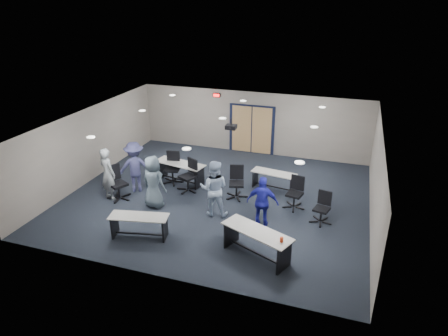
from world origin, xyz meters
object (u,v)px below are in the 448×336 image
(table_front_left, at_px, (139,223))
(table_back_left, at_px, (180,169))
(person_lightblue, at_px, (214,188))
(person_back, at_px, (135,167))
(chair_back_b, at_px, (188,176))
(table_front_right, at_px, (257,239))
(chair_loose_left, at_px, (118,183))
(chair_loose_right, at_px, (322,208))
(chair_back_a, at_px, (172,168))
(person_plaid, at_px, (153,182))
(chair_back_c, at_px, (237,183))
(table_back_right, at_px, (274,178))
(chair_back_d, at_px, (295,193))
(person_navy, at_px, (263,202))
(person_gray, at_px, (108,174))

(table_front_left, height_order, table_back_left, table_back_left)
(person_lightblue, xyz_separation_m, person_back, (-3.19, 0.72, 0.00))
(chair_back_b, bearing_deg, table_front_left, -65.37)
(table_front_left, xyz_separation_m, table_front_right, (3.42, 0.13, 0.08))
(table_front_left, bearing_deg, chair_loose_left, 122.93)
(chair_loose_right, distance_m, person_lightblue, 3.34)
(chair_back_a, xyz_separation_m, person_lightblue, (2.25, -1.73, 0.33))
(chair_loose_right, bearing_deg, person_plaid, -159.42)
(chair_back_a, relative_size, chair_loose_left, 0.98)
(chair_back_c, bearing_deg, table_back_right, 29.27)
(table_front_right, relative_size, chair_loose_right, 2.06)
(chair_back_b, distance_m, chair_back_d, 3.79)
(table_front_left, bearing_deg, person_back, 109.55)
(table_back_left, xyz_separation_m, chair_back_b, (0.55, -0.55, 0.05))
(table_front_right, xyz_separation_m, chair_back_c, (-1.48, 3.07, 0.02))
(person_navy, xyz_separation_m, person_back, (-4.79, 0.93, 0.10))
(table_front_left, distance_m, person_back, 3.08)
(person_back, bearing_deg, table_front_left, 90.94)
(table_front_left, bearing_deg, table_back_left, 84.26)
(table_front_left, distance_m, chair_back_c, 3.74)
(chair_back_d, bearing_deg, table_back_left, -176.69)
(table_front_right, xyz_separation_m, table_back_right, (-0.41, 4.13, -0.11))
(table_front_left, xyz_separation_m, chair_back_a, (-0.66, 3.61, 0.12))
(person_plaid, bearing_deg, chair_back_d, -150.78)
(table_back_left, xyz_separation_m, person_gray, (-1.76, -1.93, 0.38))
(chair_back_a, relative_size, person_navy, 0.72)
(chair_loose_right, bearing_deg, person_back, -167.98)
(table_back_left, xyz_separation_m, person_navy, (3.60, -2.06, 0.28))
(chair_back_a, distance_m, chair_back_c, 2.63)
(chair_back_b, height_order, chair_loose_left, chair_loose_left)
(chair_back_c, height_order, chair_loose_right, chair_back_c)
(chair_back_d, bearing_deg, table_front_right, -88.29)
(chair_loose_right, height_order, person_lightblue, person_lightblue)
(person_back, bearing_deg, person_gray, 23.88)
(table_front_right, relative_size, person_gray, 1.12)
(table_front_left, xyz_separation_m, chair_loose_left, (-1.84, 1.85, 0.13))
(table_front_left, distance_m, chair_loose_left, 2.61)
(chair_back_a, distance_m, person_navy, 4.32)
(person_lightblue, bearing_deg, chair_loose_left, -9.69)
(table_front_left, xyz_separation_m, person_navy, (3.20, 1.67, 0.35))
(chair_loose_left, relative_size, person_back, 0.65)
(chair_loose_right, bearing_deg, chair_loose_left, -161.54)
(table_back_left, bearing_deg, table_front_left, -72.45)
(chair_loose_left, xyz_separation_m, person_navy, (5.04, -0.18, 0.22))
(person_plaid, bearing_deg, person_lightblue, -164.64)
(table_front_right, bearing_deg, table_front_left, -154.69)
(person_navy, bearing_deg, table_front_right, 95.93)
(person_navy, bearing_deg, chair_loose_left, -4.32)
(chair_back_b, xyz_separation_m, person_plaid, (-0.59, -1.40, 0.30))
(table_front_right, height_order, table_back_left, table_back_left)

